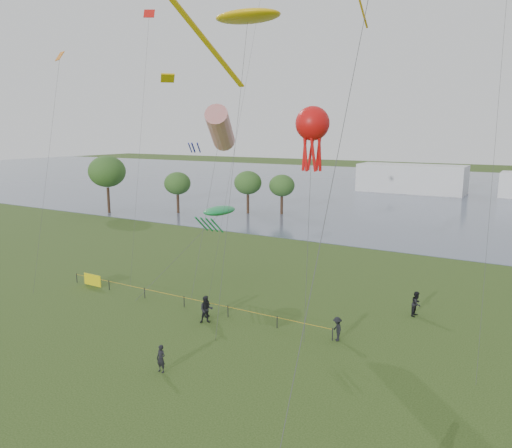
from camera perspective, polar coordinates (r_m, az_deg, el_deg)
The scene contains 16 objects.
ground_plane at distance 23.56m, azimuth -13.74°, elevation -23.65°, with size 400.00×400.00×0.00m, color #243A12.
lake at distance 115.18m, azimuth 23.65°, elevation 3.21°, with size 400.00×120.00×0.08m, color slate.
pavilion_left at distance 112.11m, azimuth 17.32°, elevation 4.98°, with size 22.00×8.00×6.00m, color silver.
trees at distance 80.69m, azimuth -9.38°, elevation 5.21°, with size 29.66×17.98×9.19m.
fence at distance 42.44m, azimuth -14.71°, elevation -6.99°, with size 24.07×0.07×1.05m.
spectator_a at distance 35.17m, azimuth -5.71°, elevation -9.72°, with size 0.92×0.72×1.90m, color black.
spectator_b at distance 32.68m, azimuth 9.26°, elevation -11.75°, with size 1.01×0.58×1.57m, color black.
spectator_c at distance 36.26m, azimuth -5.72°, elevation -9.34°, with size 0.93×0.39×1.59m, color black.
spectator_f at distance 28.94m, azimuth -10.81°, elevation -14.88°, with size 0.57×0.37×1.56m, color black.
spectator_g at distance 38.05m, azimuth 17.87°, elevation -8.67°, with size 0.88×0.69×1.81m, color black.
kite_stingray at distance 34.56m, azimuth -1.11°, elevation 22.51°, with size 4.62×9.92×20.73m.
kite_windsock at distance 42.60m, azimuth -4.11°, elevation 10.84°, with size 4.31×8.08×15.29m.
kite_creature at distance 44.01m, azimuth -4.25°, elevation 1.47°, with size 3.37×10.29×6.58m.
kite_octopus at distance 31.13m, azimuth 6.47°, elevation 11.19°, with size 2.09×2.46×14.63m.
kite_delta at distance 21.18m, azimuth 12.31°, elevation 22.92°, with size 1.51×9.87×19.39m.
small_kites at distance 36.96m, azimuth 1.33°, elevation 24.12°, with size 38.70×11.84×7.17m.
Camera 1 is at (14.06, -13.56, 13.16)m, focal length 35.00 mm.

